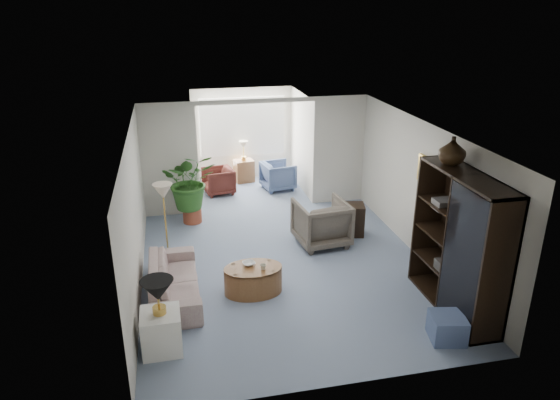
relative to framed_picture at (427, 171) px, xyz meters
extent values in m
plane|color=#8C9DB8|center=(-2.46, 0.10, -1.70)|extent=(6.00, 6.00, 0.00)
plane|color=#8C9DB8|center=(-2.46, 4.20, -1.70)|extent=(2.60, 2.60, 0.00)
cube|color=beige|center=(-4.36, 3.10, -0.45)|extent=(1.20, 0.12, 2.50)
cube|color=beige|center=(-0.56, 3.10, -0.45)|extent=(1.20, 0.12, 2.50)
cube|color=beige|center=(-2.46, 3.10, 0.75)|extent=(2.60, 0.12, 0.10)
cube|color=white|center=(-2.46, 5.28, -0.30)|extent=(2.20, 0.02, 1.50)
cube|color=white|center=(-2.46, 5.25, -0.30)|extent=(2.20, 0.02, 1.50)
cube|color=beige|center=(0.00, 0.00, 0.00)|extent=(0.04, 0.50, 0.40)
imported|color=#B7AC9B|center=(-4.42, -0.36, -1.42)|extent=(0.78, 1.96, 0.57)
cube|color=white|center=(-4.62, -1.71, -1.41)|extent=(0.53, 0.53, 0.58)
cone|color=black|center=(-4.62, -1.71, -0.77)|extent=(0.44, 0.44, 0.30)
cone|color=beige|center=(-4.51, 1.19, -0.45)|extent=(0.36, 0.36, 0.28)
cylinder|color=brown|center=(-3.17, -0.50, -1.47)|extent=(1.12, 1.12, 0.45)
imported|color=silver|center=(-3.22, -0.40, -1.23)|extent=(0.24, 0.24, 0.05)
imported|color=beige|center=(-3.02, -0.60, -1.21)|extent=(0.11, 0.11, 0.09)
imported|color=#675F51|center=(-1.58, 1.00, -1.26)|extent=(1.05, 1.07, 0.89)
cube|color=black|center=(-0.88, 1.30, -1.38)|extent=(0.62, 0.54, 0.64)
cube|color=black|center=(-0.23, -1.58, -0.61)|extent=(0.52, 1.95, 2.17)
imported|color=black|center=(-0.23, -1.08, 0.68)|extent=(0.40, 0.40, 0.42)
cube|color=#4E5D86|center=(-0.72, -2.32, -1.51)|extent=(0.55, 0.55, 0.37)
cylinder|color=brown|center=(-3.97, 2.59, -1.54)|extent=(0.40, 0.40, 0.32)
imported|color=#2A5C1F|center=(-3.97, 2.59, -0.76)|extent=(1.11, 0.96, 1.23)
imported|color=#4E5D86|center=(-1.74, 4.24, -1.35)|extent=(0.88, 0.86, 0.70)
imported|color=#51201B|center=(-3.24, 4.24, -1.38)|extent=(0.81, 0.80, 0.64)
cube|color=brown|center=(-2.49, 4.99, -1.41)|extent=(0.53, 0.45, 0.58)
cube|color=#565351|center=(-0.28, -1.12, -0.16)|extent=(0.30, 0.26, 0.16)
cube|color=#292724|center=(-0.28, -2.16, -1.06)|extent=(0.30, 0.26, 0.16)
cube|color=#373532|center=(-0.28, -1.41, -1.06)|extent=(0.30, 0.26, 0.16)
camera|label=1|loc=(-4.29, -7.75, 2.77)|focal=33.07mm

